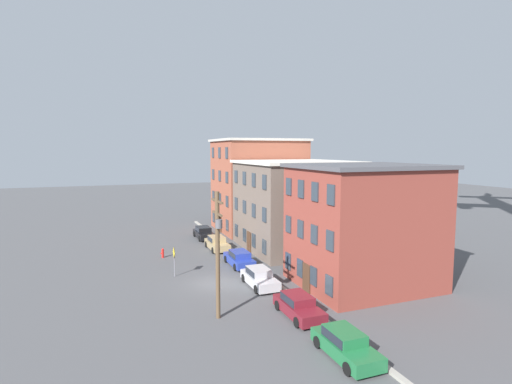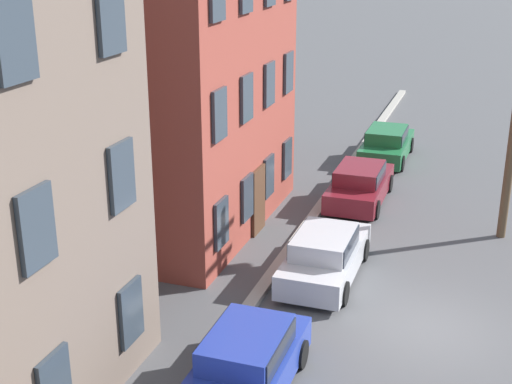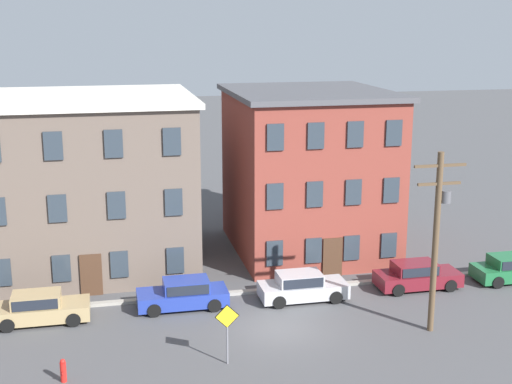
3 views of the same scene
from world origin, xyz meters
The scene contains 14 objects.
ground_plane centered at (0.00, 0.00, 0.00)m, with size 200.00×200.00×0.00m, color #4C4C4F.
kerb_strip centered at (0.00, 4.50, 0.08)m, with size 56.00×0.36×0.16m, color #9E998E.
apartment_corner centered at (-19.60, 11.34, 6.17)m, with size 10.28×11.19×12.31m.
apartment_midblock centered at (-8.39, 11.33, 4.86)m, with size 11.96×11.17×9.70m.
apartment_far centered at (4.49, 11.02, 4.88)m, with size 9.19×10.56×9.74m.
car_black centered at (-16.66, 3.01, 0.75)m, with size 4.40×1.92×1.43m.
car_tan centered at (-10.74, 3.08, 0.75)m, with size 4.40×1.92×1.43m.
car_blue centered at (-3.98, 3.37, 0.75)m, with size 4.40×1.92×1.43m.
car_silver centered at (1.94, 3.08, 0.75)m, with size 4.40×1.92×1.43m.
car_maroon centered at (8.26, 3.33, 0.75)m, with size 4.40×1.92×1.43m.
car_green centered at (13.82, 3.24, 0.75)m, with size 4.40×1.92×1.43m.
caution_sign centered at (-2.92, -2.88, 1.75)m, with size 1.02×0.08×2.61m.
utility_pole centered at (6.71, -1.66, 4.65)m, with size 2.40×0.44×8.26m.
fire_hydrant centered at (-9.44, -2.97, 0.48)m, with size 0.24×0.34×0.96m.
Camera 1 is at (30.79, -8.30, 10.85)m, focal length 28.00 mm.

